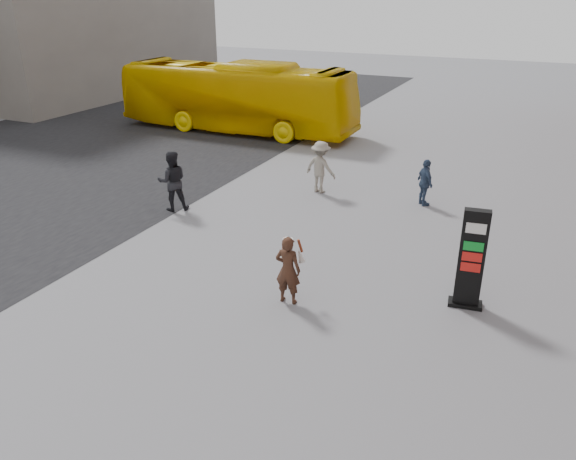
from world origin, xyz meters
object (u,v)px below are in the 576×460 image
at_px(woman, 288,269).
at_px(pedestrian_b, 320,167).
at_px(bus, 237,97).
at_px(pedestrian_c, 425,183).
at_px(pedestrian_a, 172,181).
at_px(info_pylon, 471,260).

relative_size(woman, pedestrian_b, 0.90).
relative_size(woman, bus, 0.14).
bearing_deg(woman, pedestrian_c, -103.64).
bearing_deg(pedestrian_a, info_pylon, 128.55).
height_order(bus, pedestrian_a, bus).
bearing_deg(info_pylon, bus, 128.49).
bearing_deg(pedestrian_a, pedestrian_c, 169.31).
height_order(pedestrian_a, pedestrian_c, pedestrian_a).
relative_size(info_pylon, bus, 0.19).
relative_size(info_pylon, woman, 1.43).
bearing_deg(pedestrian_b, woman, 119.62).
bearing_deg(bus, woman, -146.50).
bearing_deg(bus, pedestrian_c, -121.37).
distance_m(info_pylon, woman, 3.91).
xyz_separation_m(pedestrian_a, pedestrian_c, (7.00, 3.73, -0.19)).
height_order(info_pylon, bus, bus).
xyz_separation_m(woman, pedestrian_a, (-5.63, 3.58, 0.13)).
distance_m(info_pylon, pedestrian_c, 6.24).
bearing_deg(bus, info_pylon, -133.93).
distance_m(woman, bus, 16.42).
bearing_deg(woman, pedestrian_a, -35.46).
distance_m(bus, pedestrian_c, 12.28).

